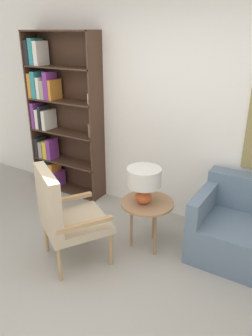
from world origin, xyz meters
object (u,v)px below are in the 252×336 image
(bookshelf, at_px, (56,118))
(armchair, at_px, (63,212))
(table_lamp, at_px, (144,180))
(side_table, at_px, (147,207))

(bookshelf, height_order, armchair, bookshelf)
(bookshelf, xyz_separation_m, table_lamp, (1.78, -0.69, -0.26))
(armchair, distance_m, side_table, 0.87)
(armchair, xyz_separation_m, table_lamp, (0.55, 0.61, 0.23))
(bookshelf, bearing_deg, side_table, -19.83)
(armchair, bearing_deg, bookshelf, 133.39)
(bookshelf, relative_size, side_table, 3.99)
(armchair, bearing_deg, side_table, 48.46)
(bookshelf, bearing_deg, table_lamp, -21.18)
(bookshelf, height_order, side_table, bookshelf)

